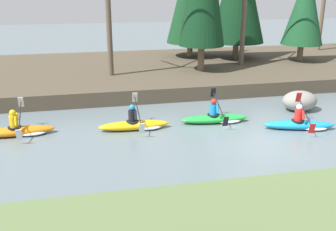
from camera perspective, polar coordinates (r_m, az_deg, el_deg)
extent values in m
plane|color=slate|center=(14.19, 12.00, -3.85)|extent=(90.00, 90.00, 0.00)
cube|color=#4C4233|center=(23.92, 1.51, 6.65)|extent=(44.00, 11.09, 0.69)
cylinder|color=brown|center=(22.10, 4.81, 8.34)|extent=(0.36, 0.36, 1.39)
cylinder|color=#7A664C|center=(26.40, 3.19, 9.56)|extent=(0.36, 0.36, 0.93)
cylinder|color=brown|center=(26.03, 9.78, 9.34)|extent=(0.36, 0.36, 1.06)
cylinder|color=brown|center=(26.11, 18.62, 8.65)|extent=(0.36, 0.36, 1.04)
cone|color=#194C28|center=(25.81, 19.29, 14.86)|extent=(2.49, 2.49, 4.65)
cylinder|color=brown|center=(20.72, -8.62, 13.91)|extent=(0.28, 0.28, 5.98)
cylinder|color=brown|center=(23.64, 10.92, 13.43)|extent=(0.28, 0.28, 5.22)
cylinder|color=brown|center=(30.76, 21.42, 13.23)|extent=(0.28, 0.28, 4.75)
ellipsoid|color=#1993D6|center=(15.89, 18.44, -1.29)|extent=(2.77, 1.23, 0.34)
cone|color=#1993D6|center=(16.29, 22.63, -1.24)|extent=(0.39, 0.28, 0.20)
cylinder|color=black|center=(15.83, 18.32, -0.80)|extent=(0.58, 0.58, 0.08)
cylinder|color=red|center=(15.75, 18.41, 0.06)|extent=(0.36, 0.36, 0.42)
sphere|color=white|center=(15.65, 18.53, 1.18)|extent=(0.28, 0.28, 0.23)
cylinder|color=red|center=(15.97, 18.55, 0.63)|extent=(0.14, 0.24, 0.35)
cylinder|color=red|center=(15.53, 19.04, 0.07)|extent=(0.14, 0.24, 0.35)
cylinder|color=black|center=(15.78, 19.26, 0.49)|extent=(0.49, 1.87, 0.65)
cube|color=red|center=(16.56, 18.43, 2.53)|extent=(0.23, 0.20, 0.41)
cube|color=red|center=(15.02, 20.17, -1.77)|extent=(0.23, 0.20, 0.41)
ellipsoid|color=white|center=(16.08, 20.29, -1.56)|extent=(1.24, 0.94, 0.18)
ellipsoid|color=green|center=(15.86, 6.72, -0.46)|extent=(2.73, 0.77, 0.34)
cone|color=green|center=(16.22, 10.96, -0.18)|extent=(0.36, 0.22, 0.20)
cylinder|color=black|center=(15.80, 6.57, 0.02)|extent=(0.51, 0.51, 0.08)
cylinder|color=#1984CC|center=(15.72, 6.60, 0.89)|extent=(0.32, 0.32, 0.42)
sphere|color=red|center=(15.62, 6.64, 2.02)|extent=(0.24, 0.24, 0.23)
cylinder|color=#1984CC|center=(15.94, 6.73, 1.46)|extent=(0.10, 0.23, 0.35)
cylinder|color=#1984CC|center=(15.50, 7.20, 0.94)|extent=(0.10, 0.23, 0.35)
cylinder|color=black|center=(15.74, 7.43, 1.36)|extent=(0.15, 1.91, 0.65)
cube|color=black|center=(16.53, 6.57, 3.36)|extent=(0.21, 0.17, 0.41)
cube|color=black|center=(14.98, 8.37, -0.84)|extent=(0.21, 0.17, 0.41)
ellipsoid|color=white|center=(16.03, 8.61, -0.63)|extent=(1.14, 0.77, 0.18)
ellipsoid|color=yellow|center=(15.09, -4.98, -1.42)|extent=(2.71, 0.63, 0.34)
cone|color=yellow|center=(15.26, -0.35, -1.03)|extent=(0.35, 0.20, 0.20)
cylinder|color=black|center=(15.03, -5.18, -0.91)|extent=(0.48, 0.48, 0.08)
cylinder|color=black|center=(14.95, -5.21, -0.01)|extent=(0.30, 0.30, 0.42)
sphere|color=#1E89D1|center=(14.85, -5.25, 1.18)|extent=(0.23, 0.23, 0.23)
cylinder|color=black|center=(15.16, -4.95, 0.61)|extent=(0.09, 0.23, 0.35)
cylinder|color=black|center=(14.71, -4.72, 0.04)|extent=(0.09, 0.23, 0.35)
cylinder|color=black|center=(14.93, -4.35, 0.51)|extent=(0.06, 1.91, 0.65)
cube|color=white|center=(15.75, -4.84, 2.63)|extent=(0.20, 0.16, 0.41)
cube|color=white|center=(14.15, -3.80, -1.86)|extent=(0.20, 0.16, 0.41)
ellipsoid|color=white|center=(15.18, -2.91, -1.56)|extent=(1.11, 0.71, 0.18)
ellipsoid|color=orange|center=(15.46, -21.14, -2.15)|extent=(2.73, 0.75, 0.34)
cone|color=orange|center=(15.37, -16.55, -1.70)|extent=(0.36, 0.22, 0.20)
cylinder|color=black|center=(15.42, -21.38, -1.66)|extent=(0.51, 0.51, 0.08)
cylinder|color=yellow|center=(15.34, -21.49, -0.79)|extent=(0.32, 0.32, 0.42)
sphere|color=yellow|center=(15.24, -21.63, 0.37)|extent=(0.24, 0.24, 0.23)
cylinder|color=yellow|center=(15.53, -21.09, -0.17)|extent=(0.10, 0.23, 0.35)
cylinder|color=yellow|center=(15.08, -21.23, -0.74)|extent=(0.10, 0.23, 0.35)
cylinder|color=black|center=(15.28, -20.69, -0.26)|extent=(0.14, 1.91, 0.65)
cube|color=white|center=(16.10, -20.57, 1.84)|extent=(0.21, 0.17, 0.41)
cube|color=white|center=(14.48, -20.83, -2.60)|extent=(0.21, 0.17, 0.41)
ellipsoid|color=white|center=(15.44, -19.08, -2.26)|extent=(1.14, 0.76, 0.18)
ellipsoid|color=gray|center=(18.15, 18.56, 2.04)|extent=(1.55, 1.21, 0.87)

